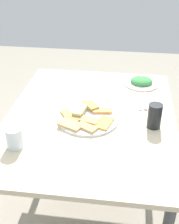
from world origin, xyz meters
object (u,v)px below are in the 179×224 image
object	(u,v)px
salad_plate_greens	(141,82)
spoon	(147,101)
drinking_glass	(14,138)
fork	(141,101)
dining_table	(90,128)
paper_napkin	(144,102)
pide_platter	(87,118)
soda_can	(155,116)

from	to	relation	value
salad_plate_greens	spoon	size ratio (longest dim) A/B	1.18
drinking_glass	fork	distance (m)	0.73
dining_table	paper_napkin	size ratio (longest dim) A/B	7.01
pide_platter	salad_plate_greens	bearing A→B (deg)	148.67
soda_can	drinking_glass	xyz separation A→B (m)	(0.24, -0.61, -0.01)
dining_table	fork	distance (m)	0.32
soda_can	spoon	size ratio (longest dim) A/B	0.69
pide_platter	spoon	world-z (taller)	pide_platter
drinking_glass	pide_platter	bearing A→B (deg)	132.37
dining_table	pide_platter	world-z (taller)	pide_platter
dining_table	pide_platter	distance (m)	0.10
drinking_glass	paper_napkin	size ratio (longest dim) A/B	0.60
spoon	pide_platter	bearing A→B (deg)	-46.91
pide_platter	paper_napkin	distance (m)	0.36
fork	spoon	bearing A→B (deg)	92.10
salad_plate_greens	soda_can	distance (m)	0.47
salad_plate_greens	drinking_glass	size ratio (longest dim) A/B	2.19
dining_table	drinking_glass	size ratio (longest dim) A/B	11.72
salad_plate_greens	fork	world-z (taller)	salad_plate_greens
dining_table	fork	size ratio (longest dim) A/B	5.85
drinking_glass	paper_napkin	xyz separation A→B (m)	(-0.48, 0.57, -0.05)
dining_table	soda_can	world-z (taller)	soda_can
fork	paper_napkin	bearing A→B (deg)	92.10
drinking_glass	spoon	world-z (taller)	drinking_glass
soda_can	dining_table	bearing A→B (deg)	-101.14
drinking_glass	fork	bearing A→B (deg)	131.17
dining_table	soda_can	bearing A→B (deg)	78.86
dining_table	drinking_glass	xyz separation A→B (m)	(0.30, -0.29, 0.13)
paper_napkin	fork	world-z (taller)	fork
dining_table	salad_plate_greens	distance (m)	0.49
salad_plate_greens	soda_can	world-z (taller)	soda_can
pide_platter	paper_napkin	xyz separation A→B (m)	(-0.22, 0.29, -0.01)
drinking_glass	spoon	distance (m)	0.76
fork	dining_table	bearing A→B (deg)	-53.17
pide_platter	soda_can	bearing A→B (deg)	87.07
pide_platter	paper_napkin	world-z (taller)	pide_platter
paper_napkin	spoon	distance (m)	0.02
dining_table	spoon	size ratio (longest dim) A/B	6.29
soda_can	fork	world-z (taller)	soda_can
drinking_glass	fork	xyz separation A→B (m)	(-0.48, 0.55, -0.04)
fork	spoon	distance (m)	0.04
pide_platter	spoon	xyz separation A→B (m)	(-0.22, 0.30, -0.01)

